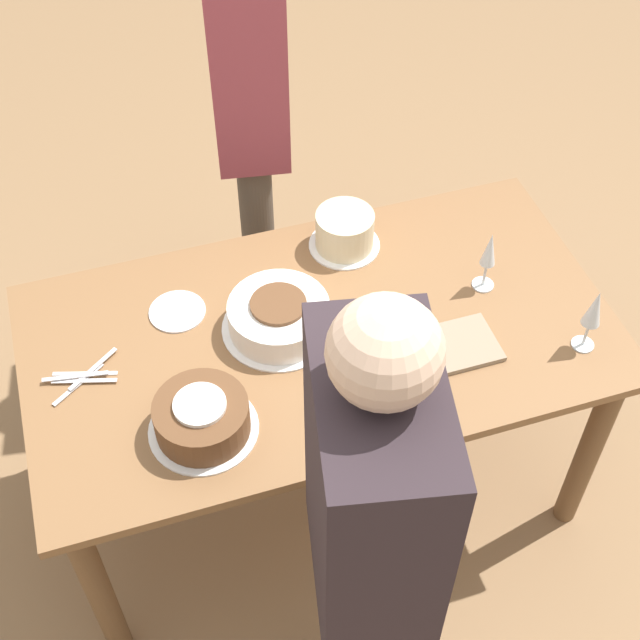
{
  "coord_description": "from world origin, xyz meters",
  "views": [
    {
      "loc": [
        -0.48,
        -1.51,
        2.62
      ],
      "look_at": [
        0.0,
        0.0,
        0.82
      ],
      "focal_mm": 50.0,
      "sensor_mm": 36.0,
      "label": 1
    }
  ],
  "objects_px": {
    "cake_back_decorated": "(345,231)",
    "person_cutting": "(369,533)",
    "person_watching": "(247,81)",
    "cake_center_white": "(279,317)",
    "cake_front_chocolate": "(202,418)",
    "wine_glass_far": "(594,311)",
    "wine_glass_near": "(489,253)"
  },
  "relations": [
    {
      "from": "cake_center_white",
      "to": "person_watching",
      "type": "xyz_separation_m",
      "value": [
        0.12,
        0.76,
        0.24
      ]
    },
    {
      "from": "wine_glass_near",
      "to": "person_watching",
      "type": "distance_m",
      "value": 0.93
    },
    {
      "from": "cake_front_chocolate",
      "to": "cake_back_decorated",
      "type": "distance_m",
      "value": 0.75
    },
    {
      "from": "cake_center_white",
      "to": "wine_glass_near",
      "type": "distance_m",
      "value": 0.6
    },
    {
      "from": "wine_glass_far",
      "to": "person_watching",
      "type": "distance_m",
      "value": 1.25
    },
    {
      "from": "cake_back_decorated",
      "to": "cake_center_white",
      "type": "bearing_deg",
      "value": -137.12
    },
    {
      "from": "cake_center_white",
      "to": "wine_glass_near",
      "type": "height_order",
      "value": "wine_glass_near"
    },
    {
      "from": "wine_glass_far",
      "to": "person_watching",
      "type": "height_order",
      "value": "person_watching"
    },
    {
      "from": "person_cutting",
      "to": "person_watching",
      "type": "distance_m",
      "value": 1.54
    },
    {
      "from": "wine_glass_near",
      "to": "person_cutting",
      "type": "height_order",
      "value": "person_cutting"
    },
    {
      "from": "wine_glass_near",
      "to": "person_cutting",
      "type": "relative_size",
      "value": 0.12
    },
    {
      "from": "wine_glass_far",
      "to": "wine_glass_near",
      "type": "bearing_deg",
      "value": 119.7
    },
    {
      "from": "person_cutting",
      "to": "person_watching",
      "type": "xyz_separation_m",
      "value": [
        0.15,
        1.53,
        0.05
      ]
    },
    {
      "from": "cake_center_white",
      "to": "wine_glass_far",
      "type": "xyz_separation_m",
      "value": [
        0.76,
        -0.31,
        0.09
      ]
    },
    {
      "from": "wine_glass_far",
      "to": "person_cutting",
      "type": "distance_m",
      "value": 0.92
    },
    {
      "from": "cake_center_white",
      "to": "wine_glass_far",
      "type": "distance_m",
      "value": 0.83
    },
    {
      "from": "person_cutting",
      "to": "cake_center_white",
      "type": "bearing_deg",
      "value": 9.71
    },
    {
      "from": "cake_front_chocolate",
      "to": "wine_glass_far",
      "type": "relative_size",
      "value": 1.33
    },
    {
      "from": "person_watching",
      "to": "wine_glass_near",
      "type": "bearing_deg",
      "value": 41.22
    },
    {
      "from": "cake_center_white",
      "to": "cake_back_decorated",
      "type": "relative_size",
      "value": 1.49
    },
    {
      "from": "wine_glass_near",
      "to": "wine_glass_far",
      "type": "distance_m",
      "value": 0.33
    },
    {
      "from": "wine_glass_far",
      "to": "person_watching",
      "type": "xyz_separation_m",
      "value": [
        -0.64,
        1.06,
        0.15
      ]
    },
    {
      "from": "person_watching",
      "to": "cake_back_decorated",
      "type": "bearing_deg",
      "value": 26.54
    },
    {
      "from": "cake_back_decorated",
      "to": "wine_glass_far",
      "type": "relative_size",
      "value": 1.03
    },
    {
      "from": "cake_back_decorated",
      "to": "wine_glass_far",
      "type": "bearing_deg",
      "value": -48.96
    },
    {
      "from": "cake_front_chocolate",
      "to": "person_watching",
      "type": "height_order",
      "value": "person_watching"
    },
    {
      "from": "wine_glass_far",
      "to": "person_cutting",
      "type": "height_order",
      "value": "person_cutting"
    },
    {
      "from": "person_watching",
      "to": "wine_glass_far",
      "type": "bearing_deg",
      "value": 40.71
    },
    {
      "from": "cake_back_decorated",
      "to": "wine_glass_near",
      "type": "relative_size",
      "value": 1.07
    },
    {
      "from": "cake_center_white",
      "to": "cake_back_decorated",
      "type": "xyz_separation_m",
      "value": [
        0.27,
        0.25,
        0.01
      ]
    },
    {
      "from": "cake_center_white",
      "to": "person_cutting",
      "type": "distance_m",
      "value": 0.8
    },
    {
      "from": "cake_back_decorated",
      "to": "person_cutting",
      "type": "bearing_deg",
      "value": -106.28
    }
  ]
}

